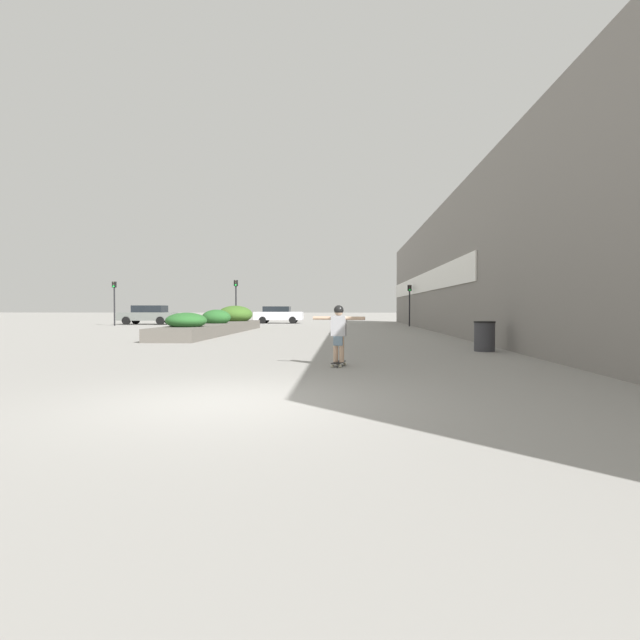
{
  "coord_description": "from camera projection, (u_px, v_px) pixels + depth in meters",
  "views": [
    {
      "loc": [
        1.66,
        -6.98,
        1.33
      ],
      "look_at": [
        0.68,
        12.49,
        0.88
      ],
      "focal_mm": 28.0,
      "sensor_mm": 36.0,
      "label": 1
    }
  ],
  "objects": [
    {
      "name": "traffic_light_left",
      "position": [
        236.0,
        295.0,
        37.29
      ],
      "size": [
        0.28,
        0.3,
        3.45
      ],
      "color": "black",
      "rests_on": "ground_plane"
    },
    {
      "name": "planter_box",
      "position": [
        219.0,
        324.0,
        27.27
      ],
      "size": [
        2.17,
        15.27,
        1.5
      ],
      "color": "#605B54",
      "rests_on": "ground_plane"
    },
    {
      "name": "building_wall_right",
      "position": [
        452.0,
        267.0,
        25.19
      ],
      "size": [
        0.67,
        49.11,
        6.89
      ],
      "color": "gray",
      "rests_on": "ground_plane"
    },
    {
      "name": "car_leftmost",
      "position": [
        278.0,
        314.0,
        44.51
      ],
      "size": [
        4.26,
        1.98,
        1.51
      ],
      "rotation": [
        0.0,
        0.0,
        -1.57
      ],
      "color": "silver",
      "rests_on": "ground_plane"
    },
    {
      "name": "car_center_left",
      "position": [
        524.0,
        315.0,
        40.13
      ],
      "size": [
        4.03,
        1.96,
        1.53
      ],
      "rotation": [
        0.0,
        0.0,
        -1.57
      ],
      "color": "silver",
      "rests_on": "ground_plane"
    },
    {
      "name": "trash_bin",
      "position": [
        484.0,
        336.0,
        15.46
      ],
      "size": [
        0.66,
        0.66,
        0.94
      ],
      "color": "#38383D",
      "rests_on": "ground_plane"
    },
    {
      "name": "traffic_light_right",
      "position": [
        410.0,
        298.0,
        36.81
      ],
      "size": [
        0.28,
        0.3,
        3.07
      ],
      "color": "black",
      "rests_on": "ground_plane"
    },
    {
      "name": "skateboard",
      "position": [
        339.0,
        363.0,
        11.49
      ],
      "size": [
        0.35,
        0.71,
        0.1
      ],
      "rotation": [
        0.0,
        0.0,
        -0.23
      ],
      "color": "black",
      "rests_on": "ground_plane"
    },
    {
      "name": "car_center_right",
      "position": [
        148.0,
        314.0,
        41.42
      ],
      "size": [
        4.56,
        2.06,
        1.58
      ],
      "rotation": [
        0.0,
        0.0,
        1.57
      ],
      "color": "slate",
      "rests_on": "ground_plane"
    },
    {
      "name": "ground_plane",
      "position": [
        228.0,
        402.0,
        7.08
      ],
      "size": [
        300.0,
        300.0,
        0.0
      ],
      "primitive_type": "plane",
      "color": "gray"
    },
    {
      "name": "traffic_light_far_left",
      "position": [
        114.0,
        296.0,
        38.07
      ],
      "size": [
        0.28,
        0.3,
        3.38
      ],
      "color": "black",
      "rests_on": "ground_plane"
    },
    {
      "name": "skateboarder",
      "position": [
        339.0,
        328.0,
        11.47
      ],
      "size": [
        1.21,
        0.35,
        1.31
      ],
      "rotation": [
        0.0,
        0.0,
        -0.23
      ],
      "color": "tan",
      "rests_on": "skateboard"
    }
  ]
}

